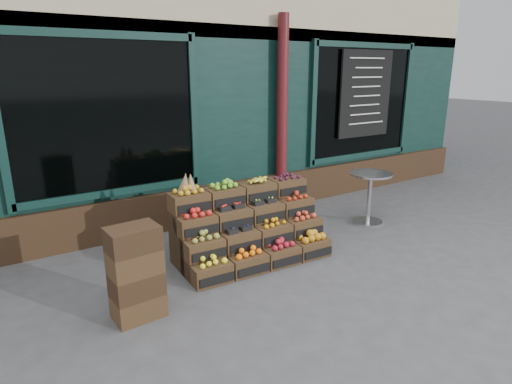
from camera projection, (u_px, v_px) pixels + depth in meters
ground at (301, 269)px, 5.23m from camera, size 60.00×60.00×0.00m
shop_facade at (145, 67)px, 8.67m from camera, size 12.00×6.24×4.80m
crate_display at (248, 230)px, 5.50m from camera, size 1.93×1.02×1.18m
spare_crates at (136, 273)px, 4.11m from camera, size 0.49×0.36×0.95m
bistro_table at (370, 192)px, 6.68m from camera, size 0.65×0.65×0.82m
shopkeeper at (134, 168)px, 6.59m from camera, size 0.74×0.59×1.77m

